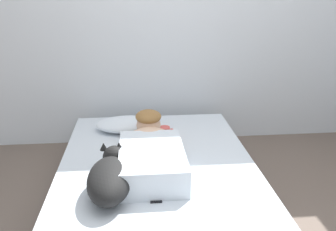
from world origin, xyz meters
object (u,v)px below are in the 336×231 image
object	(u,v)px
bed	(158,186)
cell_phone	(156,196)
dog	(110,177)
coffee_cup	(165,131)
person_lying	(151,150)
pillow	(127,124)

from	to	relation	value
bed	cell_phone	world-z (taller)	cell_phone
dog	coffee_cup	size ratio (longest dim) A/B	4.60
bed	dog	xyz separation A→B (m)	(-0.30, -0.32, 0.27)
bed	person_lying	xyz separation A→B (m)	(-0.05, 0.01, 0.27)
bed	coffee_cup	world-z (taller)	coffee_cup
cell_phone	pillow	bearing A→B (deg)	100.10
bed	coffee_cup	distance (m)	0.55
pillow	dog	distance (m)	0.97
bed	pillow	size ratio (longest dim) A/B	3.86
pillow	person_lying	distance (m)	0.66
person_lying	dog	distance (m)	0.42
bed	cell_phone	bearing A→B (deg)	-95.63
dog	person_lying	bearing A→B (deg)	51.97
coffee_cup	bed	bearing A→B (deg)	-100.34
person_lying	cell_phone	world-z (taller)	person_lying
person_lying	coffee_cup	distance (m)	0.51
person_lying	bed	bearing A→B (deg)	-12.61
coffee_cup	cell_phone	size ratio (longest dim) A/B	0.89
pillow	coffee_cup	xyz separation A→B (m)	(0.32, -0.14, -0.02)
bed	pillow	xyz separation A→B (m)	(-0.22, 0.64, 0.22)
bed	coffee_cup	bearing A→B (deg)	79.66
coffee_cup	cell_phone	distance (m)	0.91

